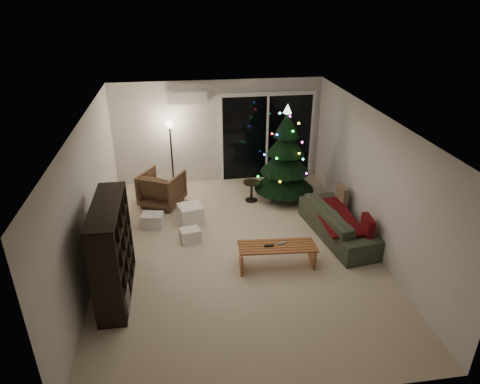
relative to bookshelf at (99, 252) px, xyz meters
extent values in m
plane|color=beige|center=(2.25, 0.96, -0.80)|extent=(6.50, 6.50, 0.00)
plane|color=white|center=(2.25, 0.96, 1.70)|extent=(6.50, 6.50, 0.00)
cube|color=silver|center=(2.25, 4.21, 0.45)|extent=(5.00, 0.02, 2.50)
cube|color=silver|center=(2.25, -2.29, 0.45)|extent=(5.00, 0.02, 2.50)
cube|color=silver|center=(-0.25, 0.96, 0.45)|extent=(0.02, 6.50, 2.50)
cube|color=silver|center=(4.75, 0.96, 0.45)|extent=(0.02, 6.50, 2.50)
cube|color=black|center=(3.45, 4.19, 0.25)|extent=(2.20, 0.02, 2.10)
cube|color=white|center=(1.55, 4.09, 1.35)|extent=(0.90, 0.22, 0.28)
cube|color=#3F3833|center=(3.45, 4.71, -0.85)|extent=(2.60, 1.00, 0.10)
cube|color=white|center=(3.45, 5.11, -0.30)|extent=(2.20, 0.06, 1.00)
cube|color=black|center=(0.00, 1.54, -0.46)|extent=(0.70, 1.17, 0.69)
cube|color=black|center=(0.00, 1.54, -0.04)|extent=(0.35, 0.41, 0.15)
imported|color=#503D22|center=(0.86, 3.04, -0.41)|extent=(1.13, 1.14, 0.77)
cube|color=white|center=(1.44, 2.08, -0.60)|extent=(0.55, 0.55, 0.41)
cube|color=white|center=(0.67, 2.03, -0.65)|extent=(0.46, 0.37, 0.30)
cube|color=white|center=(1.40, 1.39, -0.67)|extent=(0.43, 0.36, 0.26)
cylinder|color=black|center=(2.86, 2.92, -0.57)|extent=(0.46, 0.46, 0.47)
cylinder|color=black|center=(1.11, 3.79, 0.02)|extent=(0.26, 0.26, 1.64)
imported|color=#2C3123|center=(4.30, 1.17, -0.49)|extent=(1.10, 2.19, 0.61)
cube|color=#450A06|center=(4.20, 1.17, -0.36)|extent=(0.65, 1.51, 0.05)
cube|color=#7C6C52|center=(4.55, 1.82, -0.25)|extent=(0.16, 0.41, 0.40)
cube|color=#450A06|center=(4.55, 0.52, -0.25)|extent=(0.15, 0.41, 0.40)
cube|color=black|center=(2.72, 0.36, -0.37)|extent=(0.17, 0.05, 0.02)
cube|color=slate|center=(2.97, 0.41, -0.37)|extent=(0.16, 0.09, 0.02)
cone|color=black|center=(3.61, 2.94, 0.30)|extent=(1.63, 1.63, 2.19)
camera|label=1|loc=(1.34, -5.69, 3.66)|focal=32.00mm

